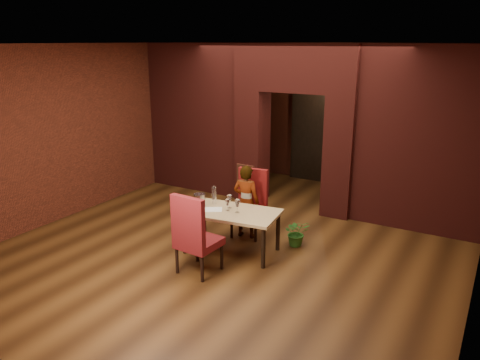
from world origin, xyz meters
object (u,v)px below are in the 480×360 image
object	(u,v)px
person_seated	(246,201)
wine_glass_c	(237,206)
chair_near	(199,233)
wine_glass_b	(227,205)
chair_far	(248,204)
water_bottle	(214,195)
dining_table	(232,231)
wine_bucket	(200,201)
wine_glass_a	(229,202)
potted_plant	(297,233)

from	to	relation	value
person_seated	wine_glass_c	xyz separation A→B (m)	(0.22, -0.66, 0.16)
chair_near	person_seated	xyz separation A→B (m)	(-0.04, 1.45, 0.03)
person_seated	wine_glass_b	bearing A→B (deg)	87.05
chair_far	water_bottle	size ratio (longest dim) A/B	3.67
chair_far	wine_glass_b	size ratio (longest dim) A/B	6.14
dining_table	person_seated	world-z (taller)	person_seated
wine_glass_c	wine_glass_b	bearing A→B (deg)	179.47
wine_bucket	water_bottle	size ratio (longest dim) A/B	0.73
wine_glass_a	wine_glass_c	distance (m)	0.24
chair_far	wine_bucket	xyz separation A→B (m)	(-0.43, -0.82, 0.23)
dining_table	person_seated	xyz separation A→B (m)	(-0.10, 0.65, 0.29)
chair_near	water_bottle	distance (m)	1.04
wine_glass_c	chair_far	bearing A→B (deg)	105.95
person_seated	wine_glass_b	size ratio (longest dim) A/B	6.79
person_seated	water_bottle	size ratio (longest dim) A/B	4.06
dining_table	chair_near	size ratio (longest dim) A/B	1.21
wine_glass_a	wine_bucket	world-z (taller)	wine_bucket
wine_glass_b	chair_near	bearing A→B (deg)	-89.59
wine_glass_b	potted_plant	world-z (taller)	wine_glass_b
person_seated	dining_table	bearing A→B (deg)	92.71
dining_table	person_seated	size ratio (longest dim) A/B	1.16
dining_table	wine_bucket	bearing A→B (deg)	-174.60
person_seated	wine_glass_c	world-z (taller)	person_seated
dining_table	wine_glass_c	xyz separation A→B (m)	(0.12, -0.02, 0.45)
potted_plant	wine_bucket	bearing A→B (deg)	-147.53
wine_glass_c	water_bottle	bearing A→B (deg)	163.08
water_bottle	potted_plant	xyz separation A→B (m)	(1.22, 0.58, -0.62)
chair_near	water_bottle	xyz separation A→B (m)	(-0.36, 0.95, 0.24)
chair_near	wine_glass_c	size ratio (longest dim) A/B	5.65
chair_far	person_seated	bearing A→B (deg)	-111.60
dining_table	wine_glass_c	distance (m)	0.47
wine_glass_b	water_bottle	world-z (taller)	water_bottle
chair_far	person_seated	world-z (taller)	person_seated
wine_glass_c	chair_near	bearing A→B (deg)	-102.58
water_bottle	chair_near	bearing A→B (deg)	-69.41
dining_table	chair_near	world-z (taller)	chair_near
person_seated	wine_glass_c	bearing A→B (deg)	102.06
chair_far	water_bottle	distance (m)	0.70
chair_far	wine_glass_b	world-z (taller)	chair_far
wine_glass_a	water_bottle	distance (m)	0.33
wine_glass_b	water_bottle	xyz separation A→B (m)	(-0.35, 0.16, 0.06)
chair_far	wine_bucket	bearing A→B (deg)	-125.23
wine_glass_b	wine_bucket	xyz separation A→B (m)	(-0.46, -0.10, 0.02)
wine_glass_b	potted_plant	size ratio (longest dim) A/B	0.41
wine_glass_b	wine_bucket	world-z (taller)	wine_bucket
person_seated	wine_glass_a	size ratio (longest dim) A/B	5.84
water_bottle	potted_plant	bearing A→B (deg)	25.48
person_seated	chair_near	bearing A→B (deg)	85.50
chair_near	wine_glass_b	world-z (taller)	chair_near
chair_far	potted_plant	distance (m)	0.96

